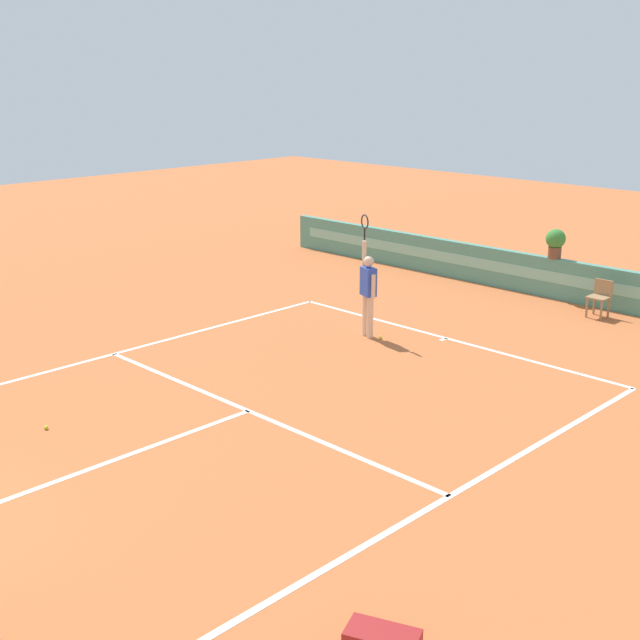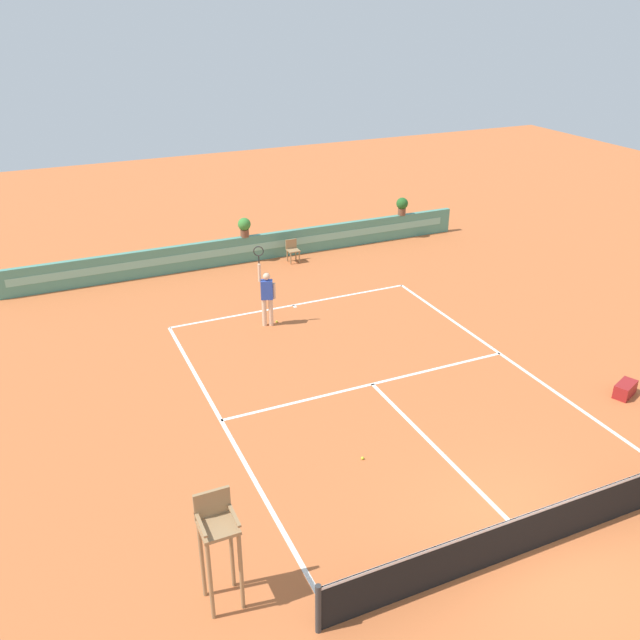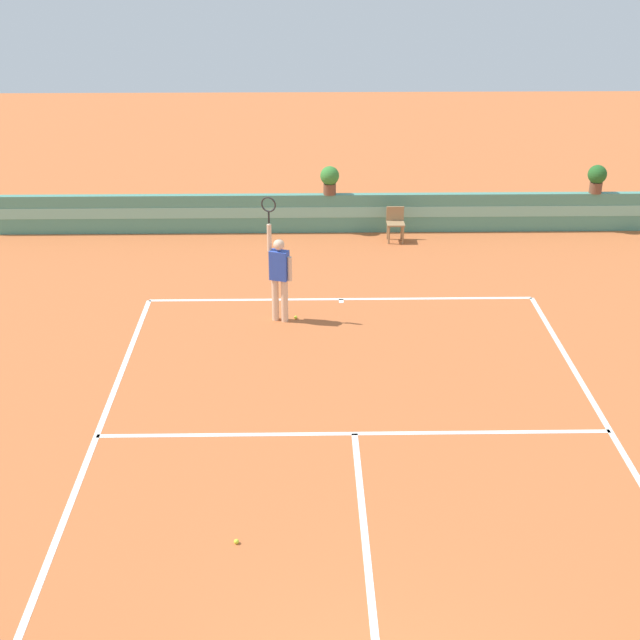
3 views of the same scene
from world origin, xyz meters
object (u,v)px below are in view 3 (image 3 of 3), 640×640
at_px(ball_kid_chair, 395,222).
at_px(tennis_player, 279,272).
at_px(tennis_ball_mid_court, 296,317).
at_px(potted_plant_far_right, 597,177).
at_px(tennis_ball_near_baseline, 236,541).
at_px(potted_plant_centre, 330,178).

xyz_separation_m(ball_kid_chair, tennis_player, (-2.79, -4.83, 0.57)).
relative_size(tennis_ball_mid_court, potted_plant_far_right, 0.09).
xyz_separation_m(tennis_ball_near_baseline, potted_plant_centre, (1.58, 12.72, 1.38)).
bearing_deg(tennis_ball_mid_court, tennis_player, -169.12).
bearing_deg(ball_kid_chair, tennis_ball_near_baseline, -105.01).
xyz_separation_m(ball_kid_chair, potted_plant_far_right, (5.18, 0.73, 0.93)).
relative_size(tennis_player, potted_plant_far_right, 3.57).
bearing_deg(tennis_player, ball_kid_chair, 59.99).
distance_m(ball_kid_chair, tennis_player, 5.61).
relative_size(tennis_player, tennis_ball_near_baseline, 38.01).
height_order(ball_kid_chair, tennis_ball_mid_court, ball_kid_chair).
bearing_deg(potted_plant_far_right, tennis_ball_mid_court, -144.27).
distance_m(ball_kid_chair, tennis_ball_near_baseline, 12.42).
bearing_deg(tennis_player, tennis_ball_near_baseline, -93.37).
bearing_deg(tennis_ball_mid_court, potted_plant_centre, 81.29).
height_order(ball_kid_chair, potted_plant_far_right, potted_plant_far_right).
relative_size(ball_kid_chair, potted_plant_far_right, 1.17).
bearing_deg(tennis_player, potted_plant_centre, 78.21).
bearing_deg(tennis_ball_near_baseline, ball_kid_chair, 74.99).
height_order(tennis_player, potted_plant_centre, tennis_player).
distance_m(tennis_player, tennis_ball_mid_court, 1.07).
relative_size(ball_kid_chair, tennis_player, 0.33).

